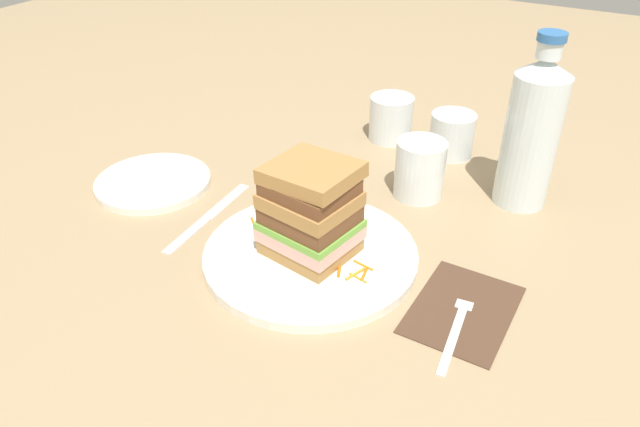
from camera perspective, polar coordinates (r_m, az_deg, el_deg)
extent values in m
plane|color=#9E8460|center=(0.81, 0.07, -3.35)|extent=(3.00, 3.00, 0.00)
cylinder|color=white|center=(0.78, -1.08, -3.91)|extent=(0.28, 0.28, 0.01)
cube|color=#A87A42|center=(0.77, -1.10, -2.95)|extent=(0.12, 0.11, 0.02)
cube|color=#E0A393|center=(0.76, -1.11, -1.83)|extent=(0.12, 0.11, 0.02)
cube|color=#6BA83D|center=(0.76, -1.12, -0.98)|extent=(0.12, 0.11, 0.01)
cube|color=brown|center=(0.75, -1.13, 0.00)|extent=(0.12, 0.11, 0.02)
cube|color=#A87A42|center=(0.74, -1.15, 1.33)|extent=(0.12, 0.11, 0.02)
cube|color=brown|center=(0.73, -1.17, 2.56)|extent=(0.11, 0.10, 0.02)
cube|color=#A87A42|center=(0.72, -0.86, 3.93)|extent=(0.12, 0.11, 0.02)
cylinder|color=orange|center=(0.82, -5.81, -1.31)|extent=(0.02, 0.02, 0.00)
cylinder|color=orange|center=(0.84, -6.42, -0.79)|extent=(0.02, 0.02, 0.00)
cylinder|color=orange|center=(0.83, -4.37, -0.87)|extent=(0.00, 0.02, 0.00)
cylinder|color=orange|center=(0.83, -5.30, -1.03)|extent=(0.02, 0.01, 0.00)
cylinder|color=orange|center=(0.81, -4.74, -1.73)|extent=(0.02, 0.01, 0.00)
cylinder|color=orange|center=(0.74, 1.84, -5.54)|extent=(0.01, 0.02, 0.00)
cylinder|color=orange|center=(0.74, 3.43, -5.76)|extent=(0.01, 0.03, 0.00)
cylinder|color=orange|center=(0.75, 4.15, -4.95)|extent=(0.03, 0.01, 0.00)
cylinder|color=orange|center=(0.74, 4.24, -5.85)|extent=(0.01, 0.02, 0.00)
cylinder|color=orange|center=(0.73, 3.65, -6.16)|extent=(0.03, 0.01, 0.00)
cube|color=#4C3323|center=(0.73, 13.50, -8.87)|extent=(0.11, 0.15, 0.00)
cube|color=silver|center=(0.69, 12.56, -11.54)|extent=(0.02, 0.11, 0.00)
cube|color=silver|center=(0.73, 13.66, -8.30)|extent=(0.02, 0.02, 0.00)
cylinder|color=silver|center=(0.75, 14.73, -7.14)|extent=(0.01, 0.04, 0.00)
cylinder|color=silver|center=(0.75, 14.31, -7.05)|extent=(0.01, 0.04, 0.00)
cylinder|color=silver|center=(0.75, 13.89, -6.95)|extent=(0.01, 0.04, 0.00)
cylinder|color=silver|center=(0.76, 13.47, -6.85)|extent=(0.01, 0.04, 0.00)
cube|color=silver|center=(0.85, -12.60, -1.98)|extent=(0.02, 0.10, 0.00)
cube|color=silver|center=(0.92, -8.92, 1.24)|extent=(0.02, 0.11, 0.00)
cylinder|color=white|center=(0.91, 9.51, 4.21)|extent=(0.08, 0.08, 0.09)
cylinder|color=orange|center=(0.92, 9.43, 3.37)|extent=(0.07, 0.07, 0.06)
cylinder|color=silver|center=(0.91, 19.43, 6.49)|extent=(0.08, 0.08, 0.20)
cone|color=silver|center=(0.87, 20.78, 12.98)|extent=(0.08, 0.08, 0.02)
cylinder|color=silver|center=(0.86, 21.09, 14.41)|extent=(0.03, 0.03, 0.02)
cylinder|color=#2D66A8|center=(0.86, 21.33, 15.49)|extent=(0.04, 0.04, 0.01)
cylinder|color=silver|center=(1.05, 12.50, 7.38)|extent=(0.08, 0.08, 0.07)
cylinder|color=silver|center=(1.09, 6.81, 9.03)|extent=(0.08, 0.08, 0.08)
cylinder|color=white|center=(0.98, -15.65, 2.89)|extent=(0.18, 0.18, 0.01)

